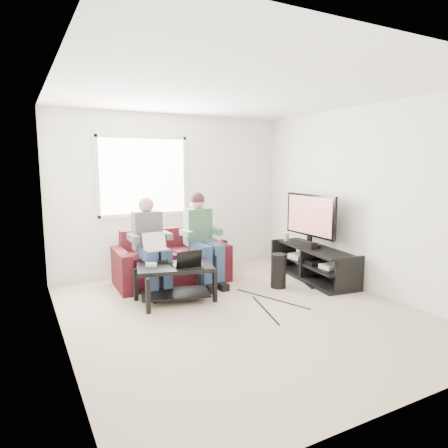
# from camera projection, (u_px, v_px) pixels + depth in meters

# --- Properties ---
(floor) EXTENTS (4.50, 4.50, 0.00)m
(floor) POSITION_uv_depth(u_px,v_px,m) (240.00, 311.00, 4.89)
(floor) COLOR beige
(floor) RESTS_ON ground
(ceiling) EXTENTS (4.50, 4.50, 0.00)m
(ceiling) POSITION_uv_depth(u_px,v_px,m) (241.00, 92.00, 4.51)
(ceiling) COLOR white
(ceiling) RESTS_ON wall_back
(wall_back) EXTENTS (4.50, 0.00, 4.50)m
(wall_back) POSITION_uv_depth(u_px,v_px,m) (173.00, 194.00, 6.66)
(wall_back) COLOR white
(wall_back) RESTS_ON floor
(wall_front) EXTENTS (4.50, 0.00, 4.50)m
(wall_front) POSITION_uv_depth(u_px,v_px,m) (406.00, 236.00, 2.73)
(wall_front) COLOR white
(wall_front) RESTS_ON floor
(wall_left) EXTENTS (0.00, 4.50, 4.50)m
(wall_left) POSITION_uv_depth(u_px,v_px,m) (58.00, 216.00, 3.77)
(wall_left) COLOR white
(wall_left) RESTS_ON floor
(wall_right) EXTENTS (0.00, 4.50, 4.50)m
(wall_right) POSITION_uv_depth(u_px,v_px,m) (363.00, 199.00, 5.63)
(wall_right) COLOR white
(wall_right) RESTS_ON floor
(window) EXTENTS (1.48, 0.04, 1.28)m
(window) POSITION_uv_depth(u_px,v_px,m) (143.00, 176.00, 6.37)
(window) COLOR white
(window) RESTS_ON wall_back
(sofa) EXTENTS (1.72, 0.87, 0.80)m
(sofa) POSITION_uv_depth(u_px,v_px,m) (171.00, 262.00, 6.12)
(sofa) COLOR #4A1220
(sofa) RESTS_ON floor
(person_left) EXTENTS (0.40, 0.71, 1.32)m
(person_left) POSITION_uv_depth(u_px,v_px,m) (151.00, 241.00, 5.62)
(person_left) COLOR navy
(person_left) RESTS_ON sofa
(person_right) EXTENTS (0.40, 0.71, 1.37)m
(person_right) POSITION_uv_depth(u_px,v_px,m) (202.00, 232.00, 6.00)
(person_right) COLOR navy
(person_right) RESTS_ON sofa
(laptop_silver) EXTENTS (0.35, 0.27, 0.24)m
(laptop_silver) POSITION_uv_depth(u_px,v_px,m) (156.00, 246.00, 5.42)
(laptop_silver) COLOR silver
(laptop_silver) RESTS_ON person_left
(coffee_table) EXTENTS (1.08, 0.81, 0.48)m
(coffee_table) POSITION_uv_depth(u_px,v_px,m) (175.00, 275.00, 5.21)
(coffee_table) COLOR black
(coffee_table) RESTS_ON floor
(laptop_black) EXTENTS (0.40, 0.33, 0.24)m
(laptop_black) POSITION_uv_depth(u_px,v_px,m) (186.00, 257.00, 5.16)
(laptop_black) COLOR black
(laptop_black) RESTS_ON coffee_table
(controller_a) EXTENTS (0.16, 0.12, 0.04)m
(controller_a) POSITION_uv_depth(u_px,v_px,m) (151.00, 265.00, 5.16)
(controller_a) COLOR silver
(controller_a) RESTS_ON coffee_table
(controller_b) EXTENTS (0.16, 0.12, 0.04)m
(controller_b) POSITION_uv_depth(u_px,v_px,m) (163.00, 262.00, 5.30)
(controller_b) COLOR black
(controller_b) RESTS_ON coffee_table
(controller_c) EXTENTS (0.16, 0.13, 0.04)m
(controller_c) POSITION_uv_depth(u_px,v_px,m) (191.00, 259.00, 5.46)
(controller_c) COLOR gray
(controller_c) RESTS_ON coffee_table
(tv_stand) EXTENTS (0.68, 1.63, 0.52)m
(tv_stand) POSITION_uv_depth(u_px,v_px,m) (313.00, 265.00, 6.22)
(tv_stand) COLOR black
(tv_stand) RESTS_ON floor
(tv) EXTENTS (0.12, 1.10, 0.81)m
(tv) POSITION_uv_depth(u_px,v_px,m) (310.00, 217.00, 6.19)
(tv) COLOR black
(tv) RESTS_ON tv_stand
(soundbar) EXTENTS (0.12, 0.50, 0.10)m
(soundbar) POSITION_uv_depth(u_px,v_px,m) (304.00, 243.00, 6.20)
(soundbar) COLOR black
(soundbar) RESTS_ON tv_stand
(drink_cup) EXTENTS (0.08, 0.08, 0.12)m
(drink_cup) POSITION_uv_depth(u_px,v_px,m) (287.00, 237.00, 6.69)
(drink_cup) COLOR #A37846
(drink_cup) RESTS_ON tv_stand
(console_white) EXTENTS (0.30, 0.22, 0.06)m
(console_white) POSITION_uv_depth(u_px,v_px,m) (331.00, 266.00, 5.86)
(console_white) COLOR silver
(console_white) RESTS_ON tv_stand
(console_grey) EXTENTS (0.34, 0.26, 0.08)m
(console_grey) POSITION_uv_depth(u_px,v_px,m) (301.00, 256.00, 6.47)
(console_grey) COLOR gray
(console_grey) RESTS_ON tv_stand
(console_black) EXTENTS (0.38, 0.30, 0.07)m
(console_black) POSITION_uv_depth(u_px,v_px,m) (315.00, 261.00, 6.16)
(console_black) COLOR black
(console_black) RESTS_ON tv_stand
(subwoofer) EXTENTS (0.22, 0.22, 0.50)m
(subwoofer) POSITION_uv_depth(u_px,v_px,m) (279.00, 271.00, 5.81)
(subwoofer) COLOR black
(subwoofer) RESTS_ON floor
(keyboard_floor) EXTENTS (0.30, 0.49, 0.03)m
(keyboard_floor) POSITION_uv_depth(u_px,v_px,m) (310.00, 283.00, 6.00)
(keyboard_floor) COLOR black
(keyboard_floor) RESTS_ON floor
(end_table) EXTENTS (0.35, 0.35, 0.62)m
(end_table) POSITION_uv_depth(u_px,v_px,m) (213.00, 254.00, 6.77)
(end_table) COLOR black
(end_table) RESTS_ON floor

